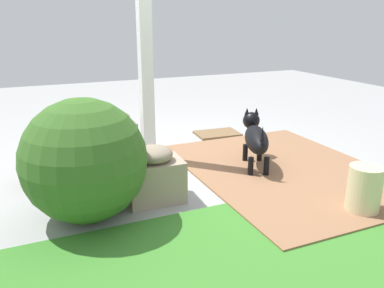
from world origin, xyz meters
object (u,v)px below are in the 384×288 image
at_px(stone_planter_mid, 154,175).
at_px(terracotta_pot_broad, 48,157).
at_px(doormat, 217,134).
at_px(porch_pillar, 145,49).
at_px(stone_planter_nearest, 118,133).
at_px(round_shrub, 84,160).
at_px(ceramic_urn, 364,189).
at_px(dog, 255,137).

distance_m(stone_planter_mid, terracotta_pot_broad, 1.09).
xyz_separation_m(stone_planter_mid, doormat, (-1.38, -1.53, -0.21)).
height_order(porch_pillar, stone_planter_nearest, porch_pillar).
bearing_deg(stone_planter_mid, round_shrub, 8.11).
xyz_separation_m(ceramic_urn, doormat, (0.06, -2.39, -0.18)).
bearing_deg(porch_pillar, terracotta_pot_broad, 10.93).
relative_size(terracotta_pot_broad, ceramic_urn, 1.15).
bearing_deg(dog, ceramic_urn, 101.86).
bearing_deg(stone_planter_mid, ceramic_urn, 149.21).
bearing_deg(terracotta_pot_broad, round_shrub, 103.74).
xyz_separation_m(round_shrub, ceramic_urn, (-2.01, 0.78, -0.28)).
distance_m(porch_pillar, stone_planter_nearest, 1.07).
relative_size(stone_planter_nearest, ceramic_urn, 1.22).
bearing_deg(stone_planter_mid, doormat, -132.07).
relative_size(stone_planter_mid, doormat, 0.86).
height_order(stone_planter_mid, dog, dog).
bearing_deg(doormat, porch_pillar, 26.42).
xyz_separation_m(dog, ceramic_urn, (-0.25, 1.19, -0.13)).
distance_m(round_shrub, dog, 1.81).
distance_m(terracotta_pot_broad, ceramic_urn, 2.76).
bearing_deg(doormat, dog, 81.05).
distance_m(stone_planter_nearest, round_shrub, 1.60).
bearing_deg(round_shrub, ceramic_urn, 158.79).
height_order(stone_planter_nearest, terracotta_pot_broad, stone_planter_nearest).
distance_m(round_shrub, doormat, 2.57).
height_order(round_shrub, terracotta_pot_broad, round_shrub).
distance_m(stone_planter_mid, dog, 1.24).
bearing_deg(stone_planter_nearest, round_shrub, 68.25).
bearing_deg(ceramic_urn, terracotta_pot_broad, -36.37).
bearing_deg(stone_planter_nearest, doormat, -174.12).
bearing_deg(terracotta_pot_broad, ceramic_urn, 143.63).
relative_size(round_shrub, terracotta_pot_broad, 2.14).
height_order(stone_planter_nearest, ceramic_urn, stone_planter_nearest).
relative_size(stone_planter_nearest, doormat, 0.84).
xyz_separation_m(terracotta_pot_broad, dog, (-1.97, 0.44, 0.07)).
bearing_deg(stone_planter_nearest, dog, 137.87).
distance_m(stone_planter_nearest, doormat, 1.38).
bearing_deg(dog, porch_pillar, -34.33).
relative_size(porch_pillar, dog, 2.99).
height_order(porch_pillar, stone_planter_mid, porch_pillar).
xyz_separation_m(stone_planter_mid, terracotta_pot_broad, (0.77, -0.77, 0.02)).
relative_size(stone_planter_mid, round_shrub, 0.52).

